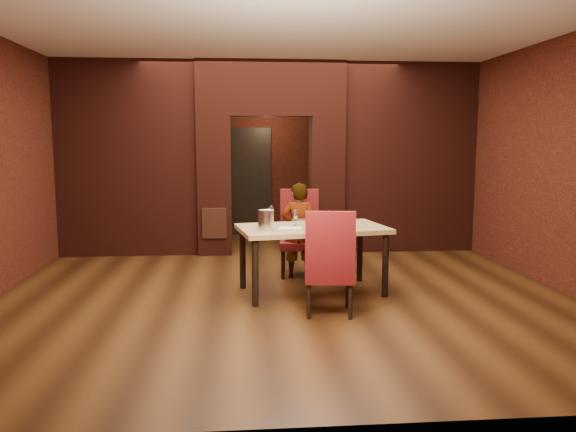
% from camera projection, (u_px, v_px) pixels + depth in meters
% --- Properties ---
extents(floor, '(8.00, 8.00, 0.00)m').
position_uv_depth(floor, '(279.00, 280.00, 7.69)').
color(floor, '#452711').
rests_on(floor, ground).
extents(ceiling, '(7.00, 8.00, 0.04)m').
position_uv_depth(ceiling, '(279.00, 39.00, 7.26)').
color(ceiling, silver).
rests_on(ceiling, ground).
extents(wall_back, '(7.00, 0.04, 3.20)m').
position_uv_depth(wall_back, '(265.00, 156.00, 11.43)').
color(wall_back, maroon).
rests_on(wall_back, ground).
extents(wall_front, '(7.00, 0.04, 3.20)m').
position_uv_depth(wall_front, '(323.00, 187.00, 3.52)').
color(wall_front, maroon).
rests_on(wall_front, ground).
extents(wall_left, '(0.04, 8.00, 3.20)m').
position_uv_depth(wall_left, '(7.00, 164.00, 7.18)').
color(wall_left, maroon).
rests_on(wall_left, ground).
extents(wall_right, '(0.04, 8.00, 3.20)m').
position_uv_depth(wall_right, '(531.00, 162.00, 7.77)').
color(wall_right, maroon).
rests_on(wall_right, ground).
extents(pillar_left, '(0.55, 0.55, 2.30)m').
position_uv_depth(pillar_left, '(215.00, 186.00, 9.43)').
color(pillar_left, maroon).
rests_on(pillar_left, ground).
extents(pillar_right, '(0.55, 0.55, 2.30)m').
position_uv_depth(pillar_right, '(326.00, 185.00, 9.59)').
color(pillar_right, maroon).
rests_on(pillar_right, ground).
extents(lintel, '(2.45, 0.55, 0.90)m').
position_uv_depth(lintel, '(271.00, 89.00, 9.30)').
color(lintel, maroon).
rests_on(lintel, ground).
extents(wing_wall_left, '(2.28, 0.35, 3.20)m').
position_uv_depth(wing_wall_left, '(128.00, 159.00, 9.25)').
color(wing_wall_left, maroon).
rests_on(wing_wall_left, ground).
extents(wing_wall_right, '(2.28, 0.35, 3.20)m').
position_uv_depth(wing_wall_right, '(408.00, 158.00, 9.65)').
color(wing_wall_right, maroon).
rests_on(wing_wall_right, ground).
extents(vent_panel, '(0.40, 0.03, 0.50)m').
position_uv_depth(vent_panel, '(214.00, 223.00, 9.22)').
color(vent_panel, '#9D4B2D').
rests_on(vent_panel, ground).
extents(rear_door, '(0.90, 0.08, 2.10)m').
position_uv_depth(rear_door, '(246.00, 183.00, 11.41)').
color(rear_door, black).
rests_on(rear_door, ground).
extents(rear_door_frame, '(1.02, 0.04, 2.22)m').
position_uv_depth(rear_door_frame, '(246.00, 183.00, 11.37)').
color(rear_door_frame, black).
rests_on(rear_door_frame, ground).
extents(dining_table, '(1.93, 1.29, 0.84)m').
position_uv_depth(dining_table, '(312.00, 260.00, 7.01)').
color(dining_table, tan).
rests_on(dining_table, ground).
extents(chair_far, '(0.60, 0.60, 1.21)m').
position_uv_depth(chair_far, '(299.00, 233.00, 7.90)').
color(chair_far, maroon).
rests_on(chair_far, ground).
extents(chair_near, '(0.59, 0.59, 1.16)m').
position_uv_depth(chair_near, '(329.00, 261.00, 6.14)').
color(chair_near, maroon).
rests_on(chair_near, ground).
extents(person_seated, '(0.52, 0.38, 1.33)m').
position_uv_depth(person_seated, '(299.00, 230.00, 7.76)').
color(person_seated, white).
rests_on(person_seated, ground).
extents(wine_glass_a, '(0.08, 0.08, 0.20)m').
position_uv_depth(wine_glass_a, '(295.00, 218.00, 6.99)').
color(wine_glass_a, silver).
rests_on(wine_glass_a, dining_table).
extents(wine_glass_b, '(0.08, 0.08, 0.19)m').
position_uv_depth(wine_glass_b, '(310.00, 219.00, 6.96)').
color(wine_glass_b, white).
rests_on(wine_glass_b, dining_table).
extents(wine_glass_c, '(0.08, 0.08, 0.19)m').
position_uv_depth(wine_glass_c, '(336.00, 220.00, 6.87)').
color(wine_glass_c, white).
rests_on(wine_glass_c, dining_table).
extents(tasting_sheet, '(0.29, 0.22, 0.00)m').
position_uv_depth(tasting_sheet, '(290.00, 228.00, 6.83)').
color(tasting_sheet, white).
rests_on(tasting_sheet, dining_table).
extents(wine_bucket, '(0.19, 0.19, 0.24)m').
position_uv_depth(wine_bucket, '(266.00, 220.00, 6.70)').
color(wine_bucket, silver).
rests_on(wine_bucket, dining_table).
extents(water_bottle, '(0.06, 0.06, 0.26)m').
position_uv_depth(water_bottle, '(271.00, 216.00, 6.93)').
color(water_bottle, white).
rests_on(water_bottle, dining_table).
extents(potted_plant, '(0.38, 0.33, 0.40)m').
position_uv_depth(potted_plant, '(349.00, 257.00, 8.20)').
color(potted_plant, '#2F6F20').
rests_on(potted_plant, ground).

